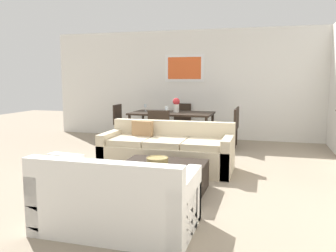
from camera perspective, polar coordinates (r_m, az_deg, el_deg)
The scene contains 16 objects.
ground_plane at distance 5.64m, azimuth -1.75°, elevation -7.79°, with size 18.00×18.00×0.00m, color gray.
back_wall_unit at distance 8.81m, azimuth 7.00°, elevation 6.73°, with size 8.40×0.09×2.70m.
sofa_beige at distance 5.86m, azimuth -0.13°, elevation -4.24°, with size 2.15×0.90×0.78m.
loveseat_white at distance 3.64m, azimuth -8.42°, elevation -11.97°, with size 1.54×0.90×0.78m.
coffee_table at distance 4.70m, azimuth -1.10°, elevation -8.60°, with size 1.12×0.99×0.38m.
decorative_bowl at distance 4.72m, azimuth -1.75°, elevation -5.58°, with size 0.30×0.30×0.09m.
dining_table at distance 7.88m, azimuth 0.65°, elevation 1.76°, with size 1.83×1.00×0.75m.
dining_chair_right_near at distance 7.45m, azimuth 10.05°, elevation -0.11°, with size 0.44×0.44×0.88m.
dining_chair_right_far at distance 7.89m, azimuth 10.38°, elevation 0.32°, with size 0.44×0.44×0.88m.
dining_chair_foot at distance 7.04m, azimuth -1.27°, elevation -0.45°, with size 0.44×0.44×0.88m.
dining_chair_left_far at distance 8.54m, azimuth -7.53°, elevation 0.95°, with size 0.44×0.44×0.88m.
dining_chair_head at distance 8.77m, azimuth 2.19°, elevation 1.20°, with size 0.44×0.44×0.88m.
wine_glass_left_far at distance 8.18m, azimuth -3.72°, elevation 3.26°, with size 0.06×0.06×0.16m.
wine_glass_foot at distance 7.44m, azimuth -0.22°, elevation 2.88°, with size 0.07×0.07×0.17m.
wine_glass_head at distance 8.28m, azimuth 1.44°, elevation 3.35°, with size 0.07×0.07×0.17m.
centerpiece_vase at distance 7.88m, azimuth 1.35°, elevation 3.55°, with size 0.16×0.16×0.32m.
Camera 1 is at (1.64, -5.18, 1.52)m, focal length 37.41 mm.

